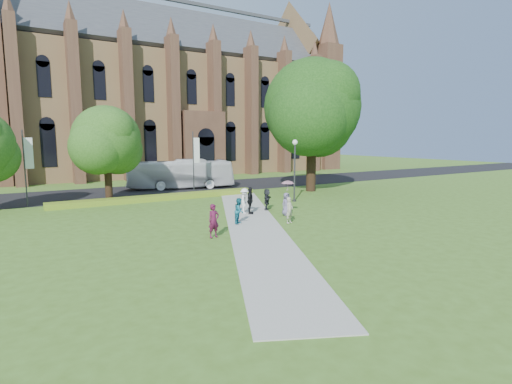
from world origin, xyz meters
TOP-DOWN VIEW (x-y plane):
  - ground at (0.00, 0.00)m, footprint 160.00×160.00m
  - road at (0.00, 20.00)m, footprint 160.00×10.00m
  - footpath at (0.00, 1.00)m, footprint 15.58×28.54m
  - flower_hedge at (-2.00, 13.20)m, footprint 18.00×1.40m
  - cathedral at (10.00, 39.73)m, footprint 52.60×18.25m
  - streetlamp at (7.50, 6.50)m, footprint 0.44×0.44m
  - large_tree at (13.00, 11.00)m, footprint 9.60×9.60m
  - street_tree_1 at (-6.00, 14.50)m, footprint 5.60×5.60m
  - banner_pole_0 at (2.11, 15.20)m, footprint 0.70×0.10m
  - banner_pole_1 at (-11.89, 15.20)m, footprint 0.70×0.10m
  - tour_coach at (2.42, 19.81)m, footprint 11.46×5.38m
  - pedestrian_0 at (-3.82, -1.29)m, footprint 0.71×0.51m
  - pedestrian_1 at (-0.94, 1.02)m, footprint 1.00×0.98m
  - pedestrian_2 at (1.11, 3.90)m, footprint 1.19×1.33m
  - pedestrian_3 at (1.29, 3.44)m, footprint 1.05×1.17m
  - pedestrian_4 at (3.21, 1.75)m, footprint 0.82×0.58m
  - pedestrian_5 at (3.20, 4.20)m, footprint 1.34×1.40m
  - pedestrian_6 at (1.84, -0.47)m, footprint 0.70×0.59m
  - parasol at (3.39, 1.85)m, footprint 1.05×1.05m

SIDE VIEW (x-z plane):
  - ground at x=0.00m, z-range 0.00..0.00m
  - road at x=0.00m, z-range 0.00..0.02m
  - footpath at x=0.00m, z-range 0.00..0.04m
  - flower_hedge at x=-2.00m, z-range 0.00..0.45m
  - pedestrian_4 at x=3.21m, z-range 0.04..1.62m
  - pedestrian_5 at x=3.20m, z-range 0.04..1.63m
  - pedestrian_1 at x=-0.94m, z-range 0.04..1.67m
  - pedestrian_6 at x=1.84m, z-range 0.04..1.68m
  - pedestrian_2 at x=1.11m, z-range 0.04..1.83m
  - pedestrian_0 at x=-3.82m, z-range 0.04..1.86m
  - pedestrian_3 at x=1.29m, z-range 0.04..1.94m
  - tour_coach at x=2.42m, z-range 0.02..3.13m
  - parasol at x=3.39m, z-range 1.62..2.35m
  - streetlamp at x=7.50m, z-range 0.68..5.92m
  - banner_pole_0 at x=2.11m, z-range 0.39..6.39m
  - banner_pole_1 at x=-11.89m, z-range 0.39..6.39m
  - street_tree_1 at x=-6.00m, z-range 1.20..9.25m
  - large_tree at x=13.00m, z-range 1.77..14.97m
  - cathedral at x=10.00m, z-range -1.02..26.98m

